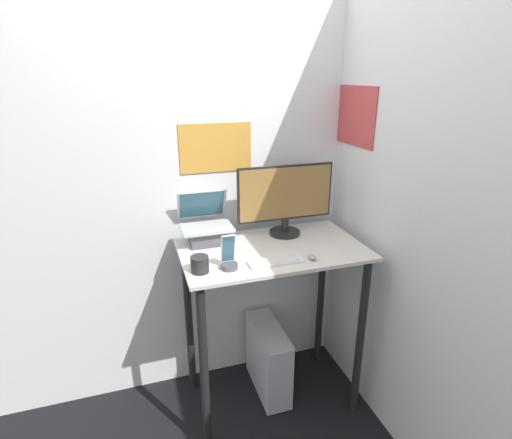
% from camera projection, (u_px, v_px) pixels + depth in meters
% --- Properties ---
extents(ground_plane, '(12.00, 12.00, 0.00)m').
position_uv_depth(ground_plane, '(288.00, 435.00, 2.33)').
color(ground_plane, black).
extents(wall_back, '(6.00, 0.06, 2.60)m').
position_uv_depth(wall_back, '(251.00, 190.00, 2.52)').
color(wall_back, silver).
rests_on(wall_back, ground_plane).
extents(wall_side_right, '(0.06, 6.00, 2.60)m').
position_uv_depth(wall_side_right, '(402.00, 215.00, 2.06)').
color(wall_side_right, silver).
rests_on(wall_side_right, ground_plane).
extents(desk, '(1.03, 0.62, 1.07)m').
position_uv_depth(desk, '(272.00, 285.00, 2.32)').
color(desk, beige).
rests_on(desk, ground_plane).
extents(laptop, '(0.29, 0.28, 0.29)m').
position_uv_depth(laptop, '(206.00, 229.00, 2.29)').
color(laptop, '#4C4C51').
rests_on(laptop, desk).
extents(monitor, '(0.59, 0.19, 0.43)m').
position_uv_depth(monitor, '(285.00, 200.00, 2.36)').
color(monitor, black).
rests_on(monitor, desk).
extents(keyboard, '(0.28, 0.09, 0.02)m').
position_uv_depth(keyboard, '(275.00, 261.00, 2.06)').
color(keyboard, white).
rests_on(keyboard, desk).
extents(mouse, '(0.04, 0.06, 0.03)m').
position_uv_depth(mouse, '(312.00, 257.00, 2.10)').
color(mouse, '#99999E').
rests_on(mouse, desk).
extents(cell_phone, '(0.09, 0.09, 0.18)m').
position_uv_depth(cell_phone, '(229.00, 260.00, 1.99)').
color(cell_phone, '#4C4C51').
rests_on(cell_phone, desk).
extents(computer_tower, '(0.17, 0.47, 0.46)m').
position_uv_depth(computer_tower, '(268.00, 359.00, 2.62)').
color(computer_tower, silver).
rests_on(computer_tower, ground_plane).
extents(mug, '(0.09, 0.09, 0.08)m').
position_uv_depth(mug, '(200.00, 264.00, 1.96)').
color(mug, '#262628').
rests_on(mug, desk).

